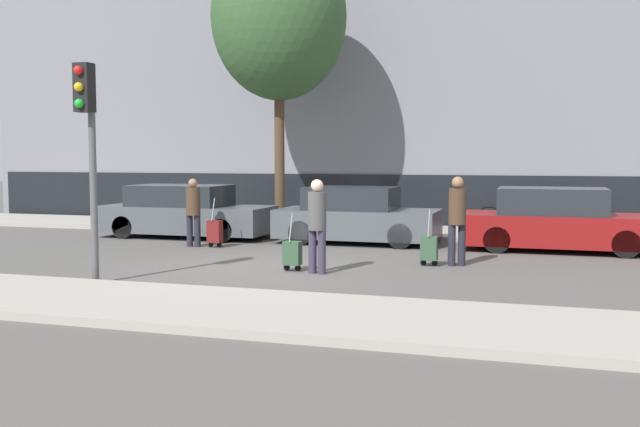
{
  "coord_description": "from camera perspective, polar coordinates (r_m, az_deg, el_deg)",
  "views": [
    {
      "loc": [
        5.13,
        -12.58,
        2.15
      ],
      "look_at": [
        0.67,
        1.8,
        0.95
      ],
      "focal_mm": 40.0,
      "sensor_mm": 36.0,
      "label": 1
    }
  ],
  "objects": [
    {
      "name": "sidewalk_near",
      "position": [
        10.42,
        -12.75,
        -7.12
      ],
      "size": [
        28.0,
        2.5,
        0.12
      ],
      "color": "#A39E93",
      "rests_on": "ground_plane"
    },
    {
      "name": "building_facade",
      "position": [
        23.68,
        4.65,
        13.95
      ],
      "size": [
        28.0,
        2.09,
        12.08
      ],
      "color": "slate",
      "rests_on": "ground_plane"
    },
    {
      "name": "ground_plane",
      "position": [
        13.75,
        -4.9,
        -4.45
      ],
      "size": [
        80.0,
        80.0,
        0.0
      ],
      "primitive_type": "plane",
      "color": "#565451"
    },
    {
      "name": "traffic_light",
      "position": [
        12.52,
        -18.08,
        6.53
      ],
      "size": [
        0.28,
        0.47,
        3.68
      ],
      "color": "#515154",
      "rests_on": "ground_plane"
    },
    {
      "name": "parked_bicycle",
      "position": [
        19.67,
        14.87,
        -0.43
      ],
      "size": [
        1.77,
        0.06,
        0.96
      ],
      "color": "black",
      "rests_on": "sidewalk_far"
    },
    {
      "name": "parked_car_2",
      "position": [
        17.15,
        18.44,
        -0.63
      ],
      "size": [
        4.31,
        1.8,
        1.44
      ],
      "color": "maroon",
      "rests_on": "ground_plane"
    },
    {
      "name": "sidewalk_far",
      "position": [
        20.35,
        2.56,
        -1.34
      ],
      "size": [
        28.0,
        3.0,
        0.12
      ],
      "color": "#A39E93",
      "rests_on": "ground_plane"
    },
    {
      "name": "parked_car_0",
      "position": [
        19.43,
        -10.75,
        0.06
      ],
      "size": [
        4.59,
        1.83,
        1.4
      ],
      "color": "#4C5156",
      "rests_on": "ground_plane"
    },
    {
      "name": "trolley_right",
      "position": [
        14.2,
        8.73,
        -2.77
      ],
      "size": [
        0.34,
        0.29,
        1.13
      ],
      "color": "#335138",
      "rests_on": "ground_plane"
    },
    {
      "name": "trolley_left",
      "position": [
        17.09,
        -8.42,
        -1.44
      ],
      "size": [
        0.34,
        0.29,
        1.18
      ],
      "color": "maroon",
      "rests_on": "ground_plane"
    },
    {
      "name": "trolley_center",
      "position": [
        13.43,
        -2.24,
        -3.19
      ],
      "size": [
        0.34,
        0.29,
        1.1
      ],
      "color": "#335138",
      "rests_on": "ground_plane"
    },
    {
      "name": "pedestrian_center",
      "position": [
        13.07,
        -0.23,
        -0.54
      ],
      "size": [
        0.34,
        0.34,
        1.74
      ],
      "rotation": [
        0.0,
        0.0,
        -0.24
      ],
      "color": "#383347",
      "rests_on": "ground_plane"
    },
    {
      "name": "pedestrian_right",
      "position": [
        14.26,
        10.92,
        -0.13
      ],
      "size": [
        0.34,
        0.34,
        1.76
      ],
      "rotation": [
        0.0,
        0.0,
        0.36
      ],
      "color": "#23232D",
      "rests_on": "ground_plane"
    },
    {
      "name": "parked_car_1",
      "position": [
        17.8,
        2.91,
        -0.27
      ],
      "size": [
        3.98,
        1.82,
        1.4
      ],
      "color": "#4C5156",
      "rests_on": "ground_plane"
    },
    {
      "name": "bare_tree_near_crossing",
      "position": [
        20.48,
        -3.31,
        15.38
      ],
      "size": [
        3.76,
        3.76,
        8.2
      ],
      "color": "#4C3826",
      "rests_on": "sidewalk_far"
    },
    {
      "name": "pedestrian_left",
      "position": [
        17.28,
        -10.1,
        0.41
      ],
      "size": [
        0.35,
        0.34,
        1.63
      ],
      "rotation": [
        0.0,
        0.0,
        3.17
      ],
      "color": "#23232D",
      "rests_on": "ground_plane"
    }
  ]
}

